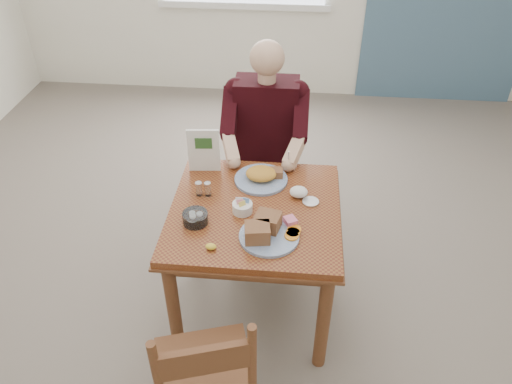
# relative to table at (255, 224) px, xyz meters

# --- Properties ---
(floor) EXTENTS (6.00, 6.00, 0.00)m
(floor) POSITION_rel_table_xyz_m (0.00, 0.00, -0.64)
(floor) COLOR #6F655A
(floor) RESTS_ON ground
(lemon_wedge) EXTENTS (0.06, 0.05, 0.03)m
(lemon_wedge) POSITION_rel_table_xyz_m (-0.18, -0.33, 0.13)
(lemon_wedge) COLOR yellow
(lemon_wedge) RESTS_ON table
(napkin) EXTENTS (0.12, 0.10, 0.06)m
(napkin) POSITION_rel_table_xyz_m (0.23, 0.13, 0.14)
(napkin) COLOR white
(napkin) RESTS_ON table
(metal_dish) EXTENTS (0.11, 0.11, 0.01)m
(metal_dish) POSITION_rel_table_xyz_m (0.30, 0.08, 0.12)
(metal_dish) COLOR silver
(metal_dish) RESTS_ON table
(table) EXTENTS (0.92, 0.92, 0.75)m
(table) POSITION_rel_table_xyz_m (0.00, 0.00, 0.00)
(table) COLOR brown
(table) RESTS_ON ground
(chair_far) EXTENTS (0.42, 0.42, 0.95)m
(chair_far) POSITION_rel_table_xyz_m (0.00, 0.80, -0.16)
(chair_far) COLOR brown
(chair_far) RESTS_ON ground
(chair_near) EXTENTS (0.52, 0.52, 0.95)m
(chair_near) POSITION_rel_table_xyz_m (-0.13, -0.85, -0.16)
(chair_near) COLOR brown
(chair_near) RESTS_ON ground
(diner) EXTENTS (0.53, 0.56, 1.39)m
(diner) POSITION_rel_table_xyz_m (0.00, 0.71, 0.17)
(diner) COLOR gray
(diner) RESTS_ON chair_far
(near_plate) EXTENTS (0.32, 0.30, 0.10)m
(near_plate) POSITION_rel_table_xyz_m (0.08, -0.21, 0.15)
(near_plate) COLOR white
(near_plate) RESTS_ON table
(far_plate) EXTENTS (0.33, 0.33, 0.08)m
(far_plate) POSITION_rel_table_xyz_m (0.02, 0.26, 0.14)
(far_plate) COLOR white
(far_plate) RESTS_ON table
(caddy) EXTENTS (0.11, 0.11, 0.08)m
(caddy) POSITION_rel_table_xyz_m (-0.06, -0.03, 0.14)
(caddy) COLOR white
(caddy) RESTS_ON table
(shakers) EXTENTS (0.09, 0.04, 0.08)m
(shakers) POSITION_rel_table_xyz_m (-0.29, 0.09, 0.15)
(shakers) COLOR white
(shakers) RESTS_ON table
(creamer) EXTENTS (0.17, 0.17, 0.06)m
(creamer) POSITION_rel_table_xyz_m (-0.29, -0.14, 0.14)
(creamer) COLOR white
(creamer) RESTS_ON table
(menu) EXTENTS (0.18, 0.03, 0.27)m
(menu) POSITION_rel_table_xyz_m (-0.33, 0.33, 0.25)
(menu) COLOR white
(menu) RESTS_ON table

